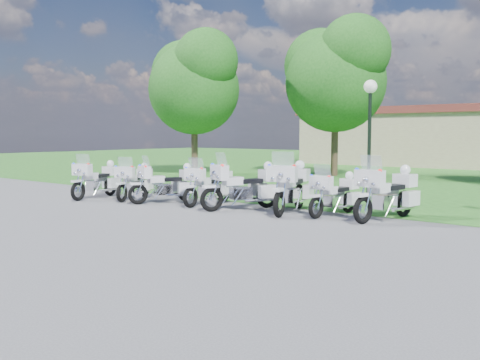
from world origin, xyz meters
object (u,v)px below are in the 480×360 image
Objects in this scene: motorcycle_3 at (210,184)px; motorcycle_5 at (291,186)px; motorcycle_0 at (97,179)px; motorcycle_7 at (388,192)px; lamp_post at (370,110)px; motorcycle_1 at (135,181)px; motorcycle_6 at (336,193)px; motorcycle_4 at (245,185)px; motorcycle_2 at (167,183)px.

motorcycle_3 is 0.88× the size of motorcycle_5.
motorcycle_0 is 10.12m from motorcycle_7.
lamp_post is at bearing -115.67° from motorcycle_5.
motorcycle_1 reaches higher than motorcycle_6.
motorcycle_1 is at bearing 14.75° from motorcycle_6.
motorcycle_4 is 1.45m from motorcycle_5.
motorcycle_4 is 4.20m from motorcycle_7.
motorcycle_5 is at bearing 177.49° from motorcycle_0.
lamp_post is at bearing -47.13° from motorcycle_7.
motorcycle_4 reaches higher than motorcycle_6.
motorcycle_2 is at bearing 178.46° from motorcycle_0.
lamp_post reaches higher than motorcycle_2.
motorcycle_6 is (8.51, 1.68, -0.06)m from motorcycle_0.
motorcycle_0 is 8.67m from motorcycle_6.
motorcycle_1 is at bearing -145.27° from lamp_post.
motorcycle_4 is at bearing 163.60° from motorcycle_1.
motorcycle_1 is at bearing 24.99° from motorcycle_2.
motorcycle_0 is 5.93m from motorcycle_4.
motorcycle_4 is (1.55, -0.18, 0.08)m from motorcycle_3.
motorcycle_1 is (1.35, 0.58, -0.04)m from motorcycle_0.
motorcycle_0 is at bearing 12.20° from motorcycle_3.
motorcycle_6 is 4.25m from lamp_post.
lamp_post is at bearing -166.64° from motorcycle_1.
motorcycle_0 is 2.94m from motorcycle_2.
motorcycle_5 is 1.01× the size of motorcycle_7.
motorcycle_6 is 1.46m from motorcycle_7.
motorcycle_3 is (4.30, 1.15, -0.02)m from motorcycle_0.
lamp_post is (7.87, 5.10, 2.39)m from motorcycle_0.
motorcycle_2 reaches higher than motorcycle_3.
motorcycle_2 is 7.18m from motorcycle_7.
motorcycle_5 is at bearing -178.03° from motorcycle_3.
motorcycle_7 reaches higher than motorcycle_2.
motorcycle_4 is (2.96, 0.36, 0.07)m from motorcycle_2.
motorcycle_6 is at bearing -140.18° from motorcycle_4.
motorcycle_1 is 7.24m from motorcycle_6.
motorcycle_5 is at bearing 19.52° from motorcycle_7.
motorcycle_3 is (1.42, 0.54, -0.01)m from motorcycle_2.
motorcycle_4 is at bearing 22.21° from motorcycle_7.
motorcycle_7 is 4.51m from lamp_post.
motorcycle_0 is at bearing 34.42° from motorcycle_4.
motorcycle_0 is 4.45m from motorcycle_3.
motorcycle_2 is 0.84× the size of motorcycle_5.
motorcycle_2 reaches higher than motorcycle_1.
motorcycle_3 is 0.57× the size of lamp_post.
lamp_post is (6.52, 4.52, 2.42)m from motorcycle_1.
motorcycle_3 is at bearing -178.44° from motorcycle_0.
motorcycle_1 is 0.97× the size of motorcycle_2.
motorcycle_5 is (4.35, 0.79, 0.09)m from motorcycle_2.
motorcycle_3 is 0.89× the size of motorcycle_7.
motorcycle_5 reaches higher than motorcycle_2.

